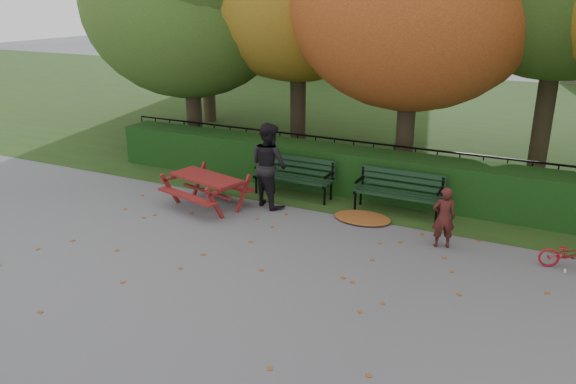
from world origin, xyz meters
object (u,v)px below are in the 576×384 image
at_px(bench_right, 399,189).
at_px(picnic_table, 206,183).
at_px(bench_left, 295,174).
at_px(adult, 269,165).
at_px(child, 444,218).
at_px(bicycle, 571,254).

xyz_separation_m(bench_right, picnic_table, (-3.77, -1.52, 0.02)).
distance_m(bench_left, bench_right, 2.40).
bearing_deg(adult, child, -163.74).
bearing_deg(adult, bench_right, -139.36).
bearing_deg(bicycle, picnic_table, 78.55).
bearing_deg(bench_right, adult, -163.05).
height_order(bench_left, picnic_table, bench_left).
bearing_deg(bench_right, bench_left, 180.00).
xyz_separation_m(bench_right, child, (1.18, -1.30, 0.05)).
distance_m(bench_left, child, 3.81).
bearing_deg(child, bench_left, -42.76).
distance_m(bench_left, picnic_table, 2.04).
xyz_separation_m(bench_right, bicycle, (3.28, -1.22, -0.26)).
relative_size(bench_left, bicycle, 1.81).
relative_size(bench_right, bicycle, 1.81).
xyz_separation_m(bench_left, child, (3.58, -1.30, 0.05)).
bearing_deg(picnic_table, bench_left, 62.04).
relative_size(adult, bicycle, 1.83).
distance_m(adult, bicycle, 5.96).
bearing_deg(bicycle, bench_right, 55.72).
height_order(bench_right, picnic_table, bench_right).
bearing_deg(bench_left, child, -19.94).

